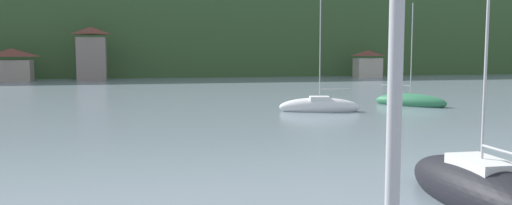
{
  "coord_description": "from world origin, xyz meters",
  "views": [
    {
      "loc": [
        -4.95,
        23.26,
        4.88
      ],
      "look_at": [
        0.0,
        45.24,
        2.7
      ],
      "focal_mm": 36.53,
      "sensor_mm": 36.0,
      "label": 1
    }
  ],
  "objects_px": {
    "sailboat_mid_6": "(480,191)",
    "shore_building_central": "(92,54)",
    "sailboat_far_3": "(319,107)",
    "shore_building_eastcentral": "(368,64)",
    "shore_building_westcentral": "(12,65)",
    "sailboat_far_2": "(410,102)"
  },
  "relations": [
    {
      "from": "shore_building_eastcentral",
      "to": "sailboat_mid_6",
      "type": "relative_size",
      "value": 0.55
    },
    {
      "from": "shore_building_westcentral",
      "to": "shore_building_central",
      "type": "distance_m",
      "value": 13.0
    },
    {
      "from": "shore_building_westcentral",
      "to": "sailboat_far_2",
      "type": "relative_size",
      "value": 0.67
    },
    {
      "from": "sailboat_far_2",
      "to": "sailboat_mid_6",
      "type": "relative_size",
      "value": 1.0
    },
    {
      "from": "sailboat_mid_6",
      "to": "shore_building_central",
      "type": "bearing_deg",
      "value": 15.06
    },
    {
      "from": "shore_building_central",
      "to": "sailboat_far_3",
      "type": "xyz_separation_m",
      "value": [
        22.47,
        -53.84,
        -4.1
      ]
    },
    {
      "from": "shore_building_westcentral",
      "to": "shore_building_eastcentral",
      "type": "bearing_deg",
      "value": -0.38
    },
    {
      "from": "shore_building_eastcentral",
      "to": "sailboat_far_3",
      "type": "bearing_deg",
      "value": -118.44
    },
    {
      "from": "shore_building_eastcentral",
      "to": "sailboat_far_3",
      "type": "height_order",
      "value": "sailboat_far_3"
    },
    {
      "from": "shore_building_westcentral",
      "to": "sailboat_far_3",
      "type": "height_order",
      "value": "sailboat_far_3"
    },
    {
      "from": "shore_building_central",
      "to": "shore_building_eastcentral",
      "type": "relative_size",
      "value": 1.75
    },
    {
      "from": "shore_building_central",
      "to": "sailboat_mid_6",
      "type": "relative_size",
      "value": 0.95
    },
    {
      "from": "shore_building_eastcentral",
      "to": "shore_building_central",
      "type": "bearing_deg",
      "value": 179.71
    },
    {
      "from": "sailboat_far_3",
      "to": "shore_building_westcentral",
      "type": "bearing_deg",
      "value": -42.22
    },
    {
      "from": "shore_building_westcentral",
      "to": "shore_building_eastcentral",
      "type": "distance_m",
      "value": 64.35
    },
    {
      "from": "shore_building_westcentral",
      "to": "sailboat_far_3",
      "type": "distance_m",
      "value": 64.59
    },
    {
      "from": "sailboat_far_2",
      "to": "sailboat_mid_6",
      "type": "xyz_separation_m",
      "value": [
        -13.83,
        -29.16,
        0.13
      ]
    },
    {
      "from": "sailboat_far_3",
      "to": "sailboat_mid_6",
      "type": "bearing_deg",
      "value": 95.86
    },
    {
      "from": "sailboat_far_2",
      "to": "sailboat_far_3",
      "type": "relative_size",
      "value": 0.96
    },
    {
      "from": "sailboat_far_3",
      "to": "sailboat_far_2",
      "type": "bearing_deg",
      "value": -150.02
    },
    {
      "from": "sailboat_far_3",
      "to": "shore_building_eastcentral",
      "type": "bearing_deg",
      "value": -103.85
    },
    {
      "from": "shore_building_eastcentral",
      "to": "sailboat_far_2",
      "type": "height_order",
      "value": "sailboat_far_2"
    }
  ]
}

